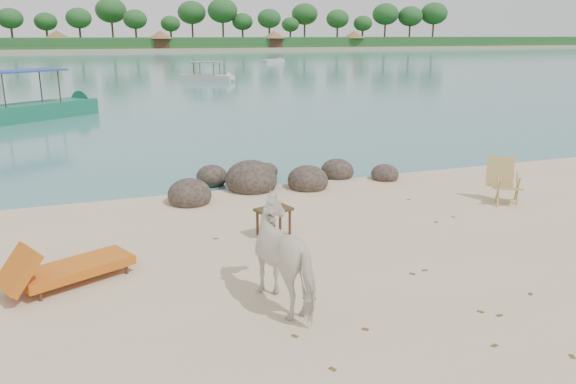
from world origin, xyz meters
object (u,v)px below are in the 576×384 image
Objects in this scene: boat_near at (22,79)px; side_table at (274,223)px; boulders at (268,181)px; lounge_chair at (76,264)px; cow at (290,257)px; deck_chair at (508,183)px.

side_table is at bearing -109.39° from boat_near.
lounge_chair is (-4.62, -4.41, 0.14)m from boulders.
boat_near is at bearing -88.50° from cow.
boat_near is at bearing 91.01° from side_table.
boat_near is (-5.89, 18.96, 1.59)m from side_table.
deck_chair is (4.81, -3.25, 0.33)m from boulders.
cow is 0.82× the size of lounge_chair.
deck_chair reaches higher than side_table.
side_table is at bearing -9.77° from lounge_chair.
boat_near is at bearing 155.94° from deck_chair.
cow is at bearing -119.84° from side_table.
deck_chair is (6.48, 3.01, -0.23)m from cow.
cow reaches higher than lounge_chair.
cow reaches higher than side_table.
boat_near is at bearing 71.91° from lounge_chair.
lounge_chair is (-3.63, -0.96, 0.05)m from side_table.
cow is at bearing -113.19° from boat_near.
boulders is 3.55× the size of cow.
deck_chair reaches higher than boulders.
boulders is 3.59m from side_table.
boulders is at bearing 57.78° from side_table.
boulders is at bearing 19.10° from lounge_chair.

